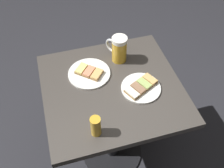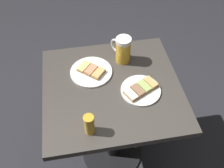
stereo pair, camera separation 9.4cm
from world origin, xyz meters
TOP-DOWN VIEW (x-y plane):
  - ground_plane at (0.00, 0.00)m, footprint 6.00×6.00m
  - cafe_table at (0.00, 0.00)m, footprint 0.73×0.69m
  - plate_near at (0.10, -0.12)m, footprint 0.23×0.23m
  - plate_far at (-0.14, 0.06)m, footprint 0.21×0.21m
  - beer_mug at (-0.09, -0.19)m, footprint 0.10×0.13m
  - beer_glass_small at (0.15, 0.25)m, footprint 0.05×0.05m

SIDE VIEW (x-z plane):
  - ground_plane at x=0.00m, z-range 0.00..0.00m
  - cafe_table at x=0.00m, z-range 0.21..0.97m
  - plate_near at x=0.10m, z-range 0.76..0.79m
  - plate_far at x=-0.14m, z-range 0.76..0.79m
  - beer_glass_small at x=0.15m, z-range 0.77..0.88m
  - beer_mug at x=-0.09m, z-range 0.77..0.93m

